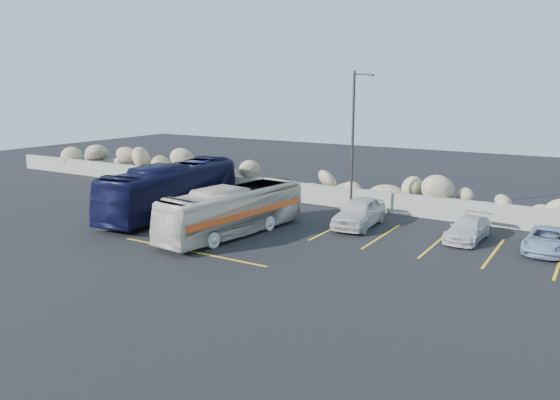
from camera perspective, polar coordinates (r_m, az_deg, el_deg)
The scene contains 10 objects.
ground at distance 23.86m, azimuth -7.72°, elevation -5.85°, with size 90.00×90.00×0.00m, color black.
seawall at distance 33.55m, azimuth 5.26°, elevation 0.44°, with size 60.00×0.40×1.20m, color gray.
riprap_pile at distance 34.49m, azimuth 6.17°, elevation 1.91°, with size 54.00×2.80×2.60m, color #948061, non-canonical shape.
parking_lines at distance 26.13m, azimuth 8.13°, elevation -4.28°, with size 18.16×9.36×0.01m.
lamppost at distance 29.70m, azimuth 7.69°, elevation 6.11°, with size 1.14×0.18×8.00m.
vintage_bus at distance 26.86m, azimuth -4.93°, elevation -1.11°, with size 2.03×8.68×2.42m, color silver.
tour_coach at distance 31.62m, azimuth -11.27°, elevation 1.12°, with size 2.44×10.41×2.90m, color black.
car_a at distance 28.72m, azimuth 8.28°, elevation -1.26°, with size 1.79×4.45×1.52m, color silver.
car_c at distance 27.45m, azimuth 19.05°, elevation -2.88°, with size 1.51×3.73×1.08m, color silver.
car_d at distance 26.92m, azimuth 26.16°, elevation -3.78°, with size 1.75×3.79×1.05m, color #8AA2C4.
Camera 1 is at (14.47, -17.54, 7.21)m, focal length 35.00 mm.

